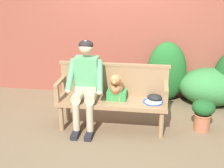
{
  "coord_description": "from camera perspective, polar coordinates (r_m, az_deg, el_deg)",
  "views": [
    {
      "loc": [
        0.59,
        -4.17,
        2.26
      ],
      "look_at": [
        0.0,
        0.0,
        0.71
      ],
      "focal_mm": 49.83,
      "sensor_mm": 36.0,
      "label": 1
    }
  ],
  "objects": [
    {
      "name": "bench_backrest",
      "position": [
        4.69,
        0.37,
        0.95
      ],
      "size": [
        1.66,
        0.06,
        0.5
      ],
      "color": "#93704C",
      "rests_on": "garden_bench"
    },
    {
      "name": "dog_on_bench",
      "position": [
        4.51,
        0.83,
        -0.44
      ],
      "size": [
        0.21,
        0.42,
        0.42
      ],
      "color": "#AD7042",
      "rests_on": "garden_bench"
    },
    {
      "name": "brick_garden_fence",
      "position": [
        5.85,
        2.15,
        9.16
      ],
      "size": [
        8.0,
        0.3,
        2.28
      ],
      "primitive_type": "cube",
      "color": "brown",
      "rests_on": "ground"
    },
    {
      "name": "ground_plane",
      "position": [
        4.78,
        0.0,
        -8.0
      ],
      "size": [
        40.0,
        40.0,
        0.0
      ],
      "primitive_type": "plane",
      "color": "brown"
    },
    {
      "name": "garden_bench",
      "position": [
        4.61,
        0.0,
        -3.65
      ],
      "size": [
        1.62,
        0.49,
        0.46
      ],
      "color": "#93704C",
      "rests_on": "ground"
    },
    {
      "name": "bench_armrest_right_end",
      "position": [
        4.39,
        9.87,
        -1.48
      ],
      "size": [
        0.06,
        0.49,
        0.28
      ],
      "color": "#93704C",
      "rests_on": "garden_bench"
    },
    {
      "name": "hedge_bush_mid_right",
      "position": [
        5.74,
        17.74,
        -0.46
      ],
      "size": [
        1.12,
        0.86,
        0.66
      ],
      "primitive_type": "ellipsoid",
      "color": "#337538",
      "rests_on": "ground"
    },
    {
      "name": "hedge_bush_far_left",
      "position": [
        5.66,
        9.97,
        2.25
      ],
      "size": [
        0.7,
        0.44,
        1.09
      ],
      "primitive_type": "ellipsoid",
      "color": "#1E5B23",
      "rests_on": "ground"
    },
    {
      "name": "person_seated",
      "position": [
        4.54,
        -4.81,
        0.44
      ],
      "size": [
        0.56,
        0.65,
        1.33
      ],
      "color": "black",
      "rests_on": "ground"
    },
    {
      "name": "bench_armrest_left_end",
      "position": [
        4.59,
        -9.73,
        -0.48
      ],
      "size": [
        0.06,
        0.49,
        0.28
      ],
      "color": "#93704C",
      "rests_on": "garden_bench"
    },
    {
      "name": "sports_bag",
      "position": [
        4.59,
        0.89,
        -1.97
      ],
      "size": [
        0.28,
        0.2,
        0.14
      ],
      "primitive_type": "cube",
      "rotation": [
        0.0,
        0.0,
        -0.01
      ],
      "color": "#2D8E42",
      "rests_on": "garden_bench"
    },
    {
      "name": "baseball_glove",
      "position": [
        4.6,
        7.85,
        -2.44
      ],
      "size": [
        0.26,
        0.22,
        0.09
      ],
      "primitive_type": "ellipsoid",
      "rotation": [
        0.0,
        0.0,
        -0.27
      ],
      "color": "black",
      "rests_on": "garden_bench"
    },
    {
      "name": "tennis_racket",
      "position": [
        4.56,
        7.43,
        -3.11
      ],
      "size": [
        0.38,
        0.58,
        0.03
      ],
      "color": "blue",
      "rests_on": "garden_bench"
    },
    {
      "name": "potted_plant",
      "position": [
        4.79,
        16.36,
        -5.03
      ],
      "size": [
        0.34,
        0.34,
        0.49
      ],
      "color": "#A85B3D",
      "rests_on": "ground"
    }
  ]
}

